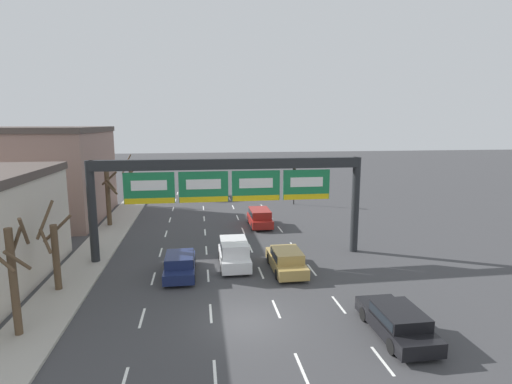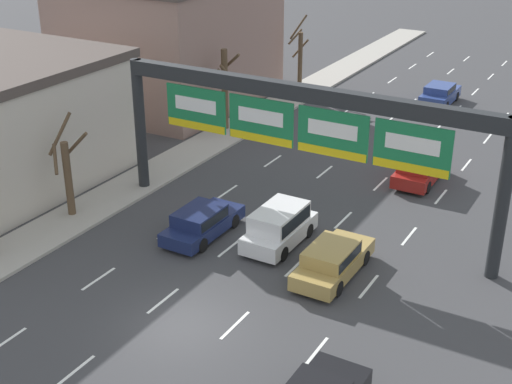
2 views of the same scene
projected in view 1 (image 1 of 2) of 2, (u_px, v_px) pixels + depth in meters
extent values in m
plane|color=#3D3D3F|center=(246.00, 321.00, 18.98)|extent=(220.00, 220.00, 0.00)
cube|color=#A8A399|center=(29.00, 334.00, 17.60)|extent=(2.80, 110.00, 0.15)
cube|color=white|center=(123.00, 384.00, 14.38)|extent=(0.12, 2.00, 0.01)
cube|color=white|center=(142.00, 318.00, 19.25)|extent=(0.12, 2.00, 0.01)
cube|color=white|center=(153.00, 278.00, 24.13)|extent=(0.12, 2.00, 0.01)
cube|color=white|center=(161.00, 252.00, 29.00)|extent=(0.12, 2.00, 0.01)
cube|color=white|center=(166.00, 234.00, 33.88)|extent=(0.12, 2.00, 0.01)
cube|color=white|center=(170.00, 220.00, 38.75)|extent=(0.12, 2.00, 0.01)
cube|color=white|center=(173.00, 209.00, 43.63)|extent=(0.12, 2.00, 0.01)
cube|color=white|center=(175.00, 200.00, 48.51)|extent=(0.12, 2.00, 0.01)
cube|color=white|center=(178.00, 193.00, 53.38)|extent=(0.12, 2.00, 0.01)
cube|color=white|center=(179.00, 187.00, 58.26)|extent=(0.12, 2.00, 0.01)
cube|color=white|center=(181.00, 182.00, 63.13)|extent=(0.12, 2.00, 0.01)
cube|color=white|center=(215.00, 376.00, 14.84)|extent=(0.12, 2.00, 0.01)
cube|color=white|center=(211.00, 313.00, 19.72)|extent=(0.12, 2.00, 0.01)
cube|color=white|center=(208.00, 275.00, 24.59)|extent=(0.12, 2.00, 0.01)
cube|color=white|center=(206.00, 250.00, 29.47)|extent=(0.12, 2.00, 0.01)
cube|color=white|center=(205.00, 232.00, 34.34)|extent=(0.12, 2.00, 0.01)
cube|color=white|center=(204.00, 219.00, 39.22)|extent=(0.12, 2.00, 0.01)
cube|color=white|center=(203.00, 208.00, 44.10)|extent=(0.12, 2.00, 0.01)
cube|color=white|center=(203.00, 200.00, 48.97)|extent=(0.12, 2.00, 0.01)
cube|color=white|center=(202.00, 193.00, 53.85)|extent=(0.12, 2.00, 0.01)
cube|color=white|center=(202.00, 187.00, 58.72)|extent=(0.12, 2.00, 0.01)
cube|color=white|center=(202.00, 182.00, 63.60)|extent=(0.12, 2.00, 0.01)
cube|color=white|center=(301.00, 368.00, 15.31)|extent=(0.12, 2.00, 0.01)
cube|color=white|center=(276.00, 309.00, 20.18)|extent=(0.12, 2.00, 0.01)
cube|color=white|center=(261.00, 273.00, 25.06)|extent=(0.12, 2.00, 0.01)
cube|color=white|center=(251.00, 248.00, 29.93)|extent=(0.12, 2.00, 0.01)
cube|color=white|center=(243.00, 231.00, 34.81)|extent=(0.12, 2.00, 0.01)
cube|color=white|center=(238.00, 217.00, 39.69)|extent=(0.12, 2.00, 0.01)
cube|color=white|center=(233.00, 207.00, 44.56)|extent=(0.12, 2.00, 0.01)
cube|color=white|center=(230.00, 199.00, 49.44)|extent=(0.12, 2.00, 0.01)
cube|color=white|center=(227.00, 192.00, 54.31)|extent=(0.12, 2.00, 0.01)
cube|color=white|center=(224.00, 186.00, 59.19)|extent=(0.12, 2.00, 0.01)
cube|color=white|center=(222.00, 182.00, 64.06)|extent=(0.12, 2.00, 0.01)
cube|color=white|center=(382.00, 361.00, 15.77)|extent=(0.12, 2.00, 0.01)
cube|color=white|center=(339.00, 305.00, 20.65)|extent=(0.12, 2.00, 0.01)
cube|color=white|center=(312.00, 270.00, 25.52)|extent=(0.12, 2.00, 0.01)
cube|color=white|center=(293.00, 246.00, 30.40)|extent=(0.12, 2.00, 0.01)
cube|color=white|center=(280.00, 229.00, 35.28)|extent=(0.12, 2.00, 0.01)
cube|color=white|center=(270.00, 216.00, 40.15)|extent=(0.12, 2.00, 0.01)
cube|color=white|center=(262.00, 206.00, 45.03)|extent=(0.12, 2.00, 0.01)
cube|color=white|center=(256.00, 198.00, 49.90)|extent=(0.12, 2.00, 0.01)
cube|color=white|center=(251.00, 191.00, 54.78)|extent=(0.12, 2.00, 0.01)
cube|color=white|center=(246.00, 186.00, 59.65)|extent=(0.12, 2.00, 0.01)
cube|color=white|center=(243.00, 181.00, 64.53)|extent=(0.12, 2.00, 0.01)
cylinder|color=#232628|center=(92.00, 213.00, 26.18)|extent=(0.56, 0.56, 6.91)
cylinder|color=#232628|center=(355.00, 205.00, 28.73)|extent=(0.56, 0.56, 6.91)
cube|color=#232628|center=(229.00, 164.00, 26.93)|extent=(18.10, 0.60, 0.70)
cube|color=#197542|center=(149.00, 188.00, 26.10)|extent=(3.29, 0.08, 2.07)
cube|color=white|center=(149.00, 185.00, 26.02)|extent=(2.30, 0.02, 0.66)
cube|color=yellow|center=(150.00, 201.00, 26.20)|extent=(3.22, 0.02, 0.37)
cube|color=#197542|center=(204.00, 187.00, 26.60)|extent=(3.29, 0.08, 2.07)
cube|color=white|center=(204.00, 184.00, 26.52)|extent=(2.30, 0.02, 0.66)
cube|color=yellow|center=(204.00, 200.00, 26.70)|extent=(3.22, 0.02, 0.37)
cube|color=#197542|center=(256.00, 186.00, 27.10)|extent=(3.29, 0.08, 2.07)
cube|color=white|center=(256.00, 183.00, 27.02)|extent=(2.30, 0.02, 0.66)
cube|color=yellow|center=(256.00, 198.00, 27.20)|extent=(3.22, 0.02, 0.37)
cube|color=#197542|center=(306.00, 185.00, 27.60)|extent=(3.29, 0.08, 2.07)
cube|color=white|center=(307.00, 182.00, 27.52)|extent=(2.30, 0.02, 0.66)
cube|color=yellow|center=(306.00, 197.00, 27.70)|extent=(3.22, 0.02, 0.37)
cube|color=gray|center=(41.00, 177.00, 38.18)|extent=(11.19, 13.26, 8.43)
cube|color=#4C423D|center=(37.00, 130.00, 37.41)|extent=(11.42, 13.52, 0.50)
cube|color=black|center=(396.00, 324.00, 17.65)|extent=(1.89, 4.68, 0.63)
cube|color=black|center=(400.00, 315.00, 17.28)|extent=(1.74, 2.44, 0.51)
cube|color=black|center=(400.00, 315.00, 17.28)|extent=(1.78, 2.24, 0.37)
cylinder|color=black|center=(364.00, 314.00, 18.93)|extent=(0.22, 0.66, 0.66)
cylinder|color=black|center=(398.00, 312.00, 19.17)|extent=(0.22, 0.66, 0.66)
cylinder|color=black|center=(392.00, 347.00, 16.19)|extent=(0.22, 0.66, 0.66)
cylinder|color=black|center=(432.00, 343.00, 16.43)|extent=(0.22, 0.66, 0.66)
cube|color=#A88947|center=(286.00, 263.00, 25.36)|extent=(1.84, 4.70, 0.66)
cube|color=#A88947|center=(287.00, 255.00, 24.97)|extent=(1.69, 2.44, 0.59)
cube|color=black|center=(287.00, 255.00, 24.97)|extent=(1.73, 2.25, 0.42)
cylinder|color=black|center=(269.00, 259.00, 26.65)|extent=(0.22, 0.66, 0.66)
cylinder|color=black|center=(293.00, 258.00, 26.88)|extent=(0.22, 0.66, 0.66)
cylinder|color=black|center=(277.00, 274.00, 23.90)|extent=(0.22, 0.66, 0.66)
cylinder|color=black|center=(304.00, 273.00, 24.13)|extent=(0.22, 0.66, 0.66)
cube|color=silver|center=(234.00, 258.00, 26.09)|extent=(1.85, 4.17, 0.73)
cube|color=silver|center=(234.00, 247.00, 25.92)|extent=(1.70, 2.92, 0.84)
cube|color=black|center=(234.00, 247.00, 25.92)|extent=(1.74, 2.68, 0.61)
cylinder|color=black|center=(220.00, 256.00, 27.23)|extent=(0.22, 0.66, 0.66)
cylinder|color=black|center=(245.00, 255.00, 27.47)|extent=(0.22, 0.66, 0.66)
cylinder|color=black|center=(223.00, 269.00, 24.79)|extent=(0.22, 0.66, 0.66)
cylinder|color=black|center=(249.00, 268.00, 25.03)|extent=(0.22, 0.66, 0.66)
cube|color=navy|center=(217.00, 194.00, 49.82)|extent=(1.86, 4.35, 0.75)
cube|color=navy|center=(217.00, 189.00, 49.46)|extent=(1.71, 2.26, 0.51)
cube|color=black|center=(217.00, 189.00, 49.46)|extent=(1.75, 2.08, 0.37)
cylinder|color=black|center=(210.00, 194.00, 51.01)|extent=(0.22, 0.66, 0.66)
cylinder|color=black|center=(223.00, 194.00, 51.25)|extent=(0.22, 0.66, 0.66)
cylinder|color=black|center=(211.00, 198.00, 48.47)|extent=(0.22, 0.66, 0.66)
cylinder|color=black|center=(225.00, 197.00, 48.70)|extent=(0.22, 0.66, 0.66)
cube|color=maroon|center=(260.00, 220.00, 36.30)|extent=(1.85, 4.23, 0.68)
cube|color=maroon|center=(260.00, 213.00, 36.14)|extent=(1.70, 2.96, 0.70)
cube|color=black|center=(260.00, 213.00, 36.14)|extent=(1.74, 2.72, 0.51)
cylinder|color=black|center=(249.00, 220.00, 37.45)|extent=(0.22, 0.66, 0.66)
cylinder|color=black|center=(266.00, 219.00, 37.69)|extent=(0.22, 0.66, 0.66)
cylinder|color=black|center=(252.00, 226.00, 34.98)|extent=(0.22, 0.66, 0.66)
cylinder|color=black|center=(271.00, 226.00, 35.21)|extent=(0.22, 0.66, 0.66)
cube|color=#19234C|center=(180.00, 267.00, 24.66)|extent=(1.82, 4.53, 0.61)
cube|color=#19234C|center=(180.00, 259.00, 24.29)|extent=(1.67, 2.36, 0.60)
cube|color=black|center=(180.00, 259.00, 24.29)|extent=(1.71, 2.17, 0.43)
cylinder|color=black|center=(168.00, 263.00, 25.90)|extent=(0.22, 0.66, 0.66)
cylinder|color=black|center=(194.00, 262.00, 26.13)|extent=(0.22, 0.66, 0.66)
cylinder|color=black|center=(165.00, 279.00, 23.24)|extent=(0.22, 0.66, 0.66)
cylinder|color=black|center=(193.00, 277.00, 23.48)|extent=(0.22, 0.66, 0.66)
cylinder|color=black|center=(294.00, 188.00, 45.83)|extent=(0.12, 0.12, 3.77)
cube|color=black|center=(294.00, 168.00, 45.44)|extent=(0.30, 0.24, 0.90)
sphere|color=#3D0E0C|center=(295.00, 166.00, 45.26)|extent=(0.20, 0.20, 0.20)
sphere|color=#412F0C|center=(295.00, 168.00, 45.31)|extent=(0.20, 0.20, 0.20)
sphere|color=green|center=(294.00, 171.00, 45.36)|extent=(0.20, 0.20, 0.20)
cylinder|color=brown|center=(56.00, 257.00, 21.93)|extent=(0.37, 0.37, 3.69)
cylinder|color=brown|center=(57.00, 228.00, 22.41)|extent=(1.62, 0.29, 1.57)
cylinder|color=brown|center=(45.00, 220.00, 21.80)|extent=(0.81, 1.21, 2.01)
cylinder|color=brown|center=(45.00, 241.00, 21.38)|extent=(0.88, 0.89, 1.27)
cylinder|color=brown|center=(131.00, 184.00, 45.48)|extent=(0.33, 0.33, 4.45)
cylinder|color=brown|center=(127.00, 162.00, 45.42)|extent=(1.07, 1.04, 1.78)
cylinder|color=brown|center=(125.00, 169.00, 45.32)|extent=(0.63, 1.27, 1.02)
cylinder|color=brown|center=(129.00, 176.00, 45.78)|extent=(1.18, 0.69, 1.42)
cylinder|color=brown|center=(14.00, 282.00, 17.09)|extent=(0.33, 0.33, 4.80)
cylinder|color=brown|center=(2.00, 261.00, 16.39)|extent=(1.13, 0.42, 1.00)
cylinder|color=brown|center=(24.00, 231.00, 16.91)|extent=(0.39, 1.28, 1.46)
cylinder|color=brown|center=(17.00, 239.00, 17.08)|extent=(0.75, 0.56, 1.21)
cylinder|color=brown|center=(18.00, 260.00, 16.67)|extent=(0.79, 0.95, 1.14)
cylinder|color=brown|center=(108.00, 197.00, 35.80)|extent=(0.41, 0.41, 5.14)
cylinder|color=brown|center=(111.00, 185.00, 35.40)|extent=(0.75, 0.96, 1.24)
cylinder|color=brown|center=(111.00, 188.00, 35.33)|extent=(1.00, 1.02, 1.34)
cylinder|color=brown|center=(109.00, 178.00, 36.17)|extent=(1.45, 0.33, 1.30)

